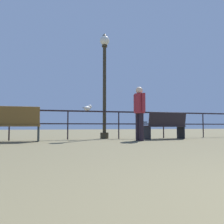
{
  "coord_description": "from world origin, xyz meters",
  "views": [
    {
      "loc": [
        -1.72,
        -0.0,
        0.46
      ],
      "look_at": [
        0.5,
        7.25,
        0.93
      ],
      "focal_mm": 36.35,
      "sensor_mm": 36.0,
      "label": 1
    }
  ],
  "objects_px": {
    "seagull_on_rail": "(88,108)",
    "bench_near_left": "(8,122)",
    "person_by_bench": "(139,110)",
    "lamppost_center": "(104,76)",
    "bench_near_right": "(166,124)"
  },
  "relations": [
    {
      "from": "bench_near_left",
      "to": "seagull_on_rail",
      "type": "xyz_separation_m",
      "value": [
        2.43,
        0.71,
        0.53
      ]
    },
    {
      "from": "lamppost_center",
      "to": "seagull_on_rail",
      "type": "height_order",
      "value": "lamppost_center"
    },
    {
      "from": "seagull_on_rail",
      "to": "bench_near_left",
      "type": "bearing_deg",
      "value": -163.7
    },
    {
      "from": "lamppost_center",
      "to": "person_by_bench",
      "type": "relative_size",
      "value": 2.32
    },
    {
      "from": "bench_near_right",
      "to": "seagull_on_rail",
      "type": "height_order",
      "value": "seagull_on_rail"
    },
    {
      "from": "lamppost_center",
      "to": "person_by_bench",
      "type": "xyz_separation_m",
      "value": [
        0.74,
        -1.48,
        -1.32
      ]
    },
    {
      "from": "bench_near_right",
      "to": "seagull_on_rail",
      "type": "distance_m",
      "value": 2.8
    },
    {
      "from": "bench_near_left",
      "to": "lamppost_center",
      "type": "bearing_deg",
      "value": 16.9
    },
    {
      "from": "bench_near_left",
      "to": "person_by_bench",
      "type": "xyz_separation_m",
      "value": [
        3.84,
        -0.54,
        0.41
      ]
    },
    {
      "from": "person_by_bench",
      "to": "seagull_on_rail",
      "type": "distance_m",
      "value": 1.88
    },
    {
      "from": "bench_near_right",
      "to": "person_by_bench",
      "type": "distance_m",
      "value": 1.44
    },
    {
      "from": "bench_near_left",
      "to": "person_by_bench",
      "type": "height_order",
      "value": "person_by_bench"
    },
    {
      "from": "bench_near_left",
      "to": "bench_near_right",
      "type": "bearing_deg",
      "value": 0.12
    },
    {
      "from": "bench_near_left",
      "to": "lamppost_center",
      "type": "height_order",
      "value": "lamppost_center"
    },
    {
      "from": "bench_near_left",
      "to": "person_by_bench",
      "type": "relative_size",
      "value": 1.04
    }
  ]
}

